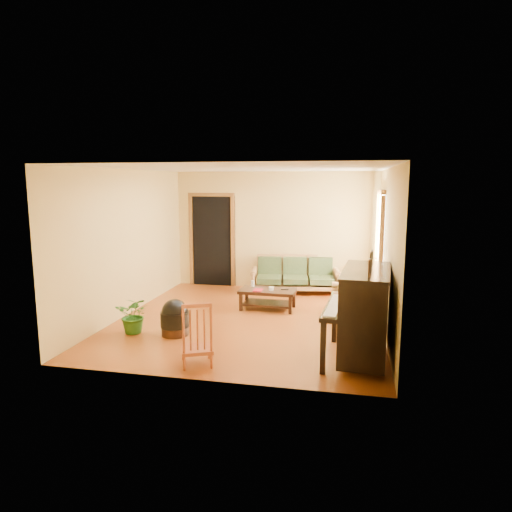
% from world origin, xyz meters
% --- Properties ---
extents(floor, '(5.00, 5.00, 0.00)m').
position_xyz_m(floor, '(0.00, 0.00, 0.00)').
color(floor, '#682C0D').
rests_on(floor, ground).
extents(doorway, '(1.08, 0.16, 2.05)m').
position_xyz_m(doorway, '(-1.45, 2.48, 1.02)').
color(doorway, black).
rests_on(doorway, floor).
extents(window, '(0.12, 1.36, 1.46)m').
position_xyz_m(window, '(2.21, 1.30, 1.50)').
color(window, white).
rests_on(window, right_wall).
extents(sofa, '(1.95, 1.06, 0.80)m').
position_xyz_m(sofa, '(0.53, 2.12, 0.40)').
color(sofa, olive).
rests_on(sofa, floor).
extents(coffee_table, '(1.06, 0.59, 0.38)m').
position_xyz_m(coffee_table, '(0.18, 0.74, 0.19)').
color(coffee_table, black).
rests_on(coffee_table, floor).
extents(armchair, '(0.82, 0.85, 0.81)m').
position_xyz_m(armchair, '(1.69, 0.58, 0.40)').
color(armchair, olive).
rests_on(armchair, floor).
extents(piano, '(0.94, 1.47, 1.24)m').
position_xyz_m(piano, '(1.90, -1.44, 0.62)').
color(piano, black).
rests_on(piano, floor).
extents(footstool, '(0.45, 0.45, 0.43)m').
position_xyz_m(footstool, '(-0.98, -1.00, 0.21)').
color(footstool, black).
rests_on(footstool, floor).
extents(red_chair, '(0.55, 0.57, 0.87)m').
position_xyz_m(red_chair, '(-0.25, -2.05, 0.43)').
color(red_chair, brown).
rests_on(red_chair, floor).
extents(leaning_frame, '(0.46, 0.15, 0.60)m').
position_xyz_m(leaning_frame, '(1.76, 2.40, 0.30)').
color(leaning_frame, gold).
rests_on(leaning_frame, floor).
extents(ceramic_crock, '(0.23, 0.23, 0.23)m').
position_xyz_m(ceramic_crock, '(2.02, 2.19, 0.12)').
color(ceramic_crock, '#34439C').
rests_on(ceramic_crock, floor).
extents(potted_plant, '(0.61, 0.55, 0.60)m').
position_xyz_m(potted_plant, '(-1.64, -1.05, 0.30)').
color(potted_plant, '#255F1B').
rests_on(potted_plant, floor).
extents(book, '(0.17, 0.23, 0.02)m').
position_xyz_m(book, '(-0.06, 0.59, 0.39)').
color(book, '#A61623').
rests_on(book, coffee_table).
extents(candle, '(0.08, 0.08, 0.11)m').
position_xyz_m(candle, '(-0.15, 0.94, 0.44)').
color(candle, silver).
rests_on(candle, coffee_table).
extents(glass_jar, '(0.10, 0.10, 0.06)m').
position_xyz_m(glass_jar, '(0.25, 0.71, 0.41)').
color(glass_jar, white).
rests_on(glass_jar, coffee_table).
extents(remote, '(0.14, 0.04, 0.01)m').
position_xyz_m(remote, '(0.50, 0.78, 0.39)').
color(remote, black).
rests_on(remote, coffee_table).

